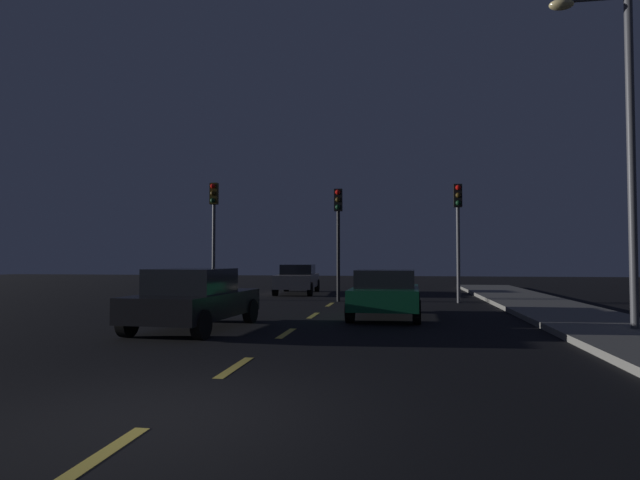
% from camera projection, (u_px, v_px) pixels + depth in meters
% --- Properties ---
extents(ground_plane, '(80.00, 80.00, 0.00)m').
position_uv_depth(ground_plane, '(292.00, 330.00, 12.58)').
color(ground_plane, black).
extents(sidewalk_curb_right, '(3.00, 40.00, 0.15)m').
position_uv_depth(sidewalk_curb_right, '(626.00, 333.00, 11.46)').
color(sidewalk_curb_right, gray).
rests_on(sidewalk_curb_right, ground_plane).
extents(lane_stripe_nearest, '(0.16, 1.60, 0.01)m').
position_uv_depth(lane_stripe_nearest, '(97.00, 458.00, 4.48)').
color(lane_stripe_nearest, '#EACC4C').
rests_on(lane_stripe_nearest, ground_plane).
extents(lane_stripe_second, '(0.16, 1.60, 0.01)m').
position_uv_depth(lane_stripe_second, '(235.00, 367.00, 8.24)').
color(lane_stripe_second, '#EACC4C').
rests_on(lane_stripe_second, ground_plane).
extents(lane_stripe_third, '(0.16, 1.60, 0.01)m').
position_uv_depth(lane_stripe_third, '(286.00, 333.00, 11.99)').
color(lane_stripe_third, '#EACC4C').
rests_on(lane_stripe_third, ground_plane).
extents(lane_stripe_fourth, '(0.16, 1.60, 0.01)m').
position_uv_depth(lane_stripe_fourth, '(313.00, 315.00, 15.74)').
color(lane_stripe_fourth, '#EACC4C').
rests_on(lane_stripe_fourth, ground_plane).
extents(lane_stripe_fifth, '(0.16, 1.60, 0.01)m').
position_uv_depth(lane_stripe_fifth, '(330.00, 304.00, 19.50)').
color(lane_stripe_fifth, '#EACC4C').
rests_on(lane_stripe_fifth, ground_plane).
extents(traffic_signal_left, '(0.32, 0.38, 4.90)m').
position_uv_depth(traffic_signal_left, '(214.00, 218.00, 21.83)').
color(traffic_signal_left, '#4C4C51').
rests_on(traffic_signal_left, ground_plane).
extents(traffic_signal_center, '(0.32, 0.38, 4.54)m').
position_uv_depth(traffic_signal_center, '(338.00, 222.00, 21.03)').
color(traffic_signal_center, black).
rests_on(traffic_signal_center, ground_plane).
extents(traffic_signal_right, '(0.32, 0.38, 4.64)m').
position_uv_depth(traffic_signal_right, '(458.00, 219.00, 20.33)').
color(traffic_signal_right, '#4C4C51').
rests_on(traffic_signal_right, ground_plane).
extents(car_stopped_ahead, '(2.08, 4.04, 1.40)m').
position_uv_depth(car_stopped_ahead, '(386.00, 293.00, 15.22)').
color(car_stopped_ahead, '#0F4C2D').
rests_on(car_stopped_ahead, ground_plane).
extents(car_adjacent_lane, '(2.22, 4.19, 1.48)m').
position_uv_depth(car_adjacent_lane, '(194.00, 299.00, 12.61)').
color(car_adjacent_lane, black).
rests_on(car_adjacent_lane, ground_plane).
extents(car_oncoming_far, '(2.07, 4.53, 1.43)m').
position_uv_depth(car_oncoming_far, '(298.00, 279.00, 25.69)').
color(car_oncoming_far, gray).
rests_on(car_oncoming_far, ground_plane).
extents(street_lamp_right, '(1.81, 0.36, 7.85)m').
position_uv_depth(street_lamp_right, '(619.00, 129.00, 11.87)').
color(street_lamp_right, '#4C4C51').
rests_on(street_lamp_right, ground_plane).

